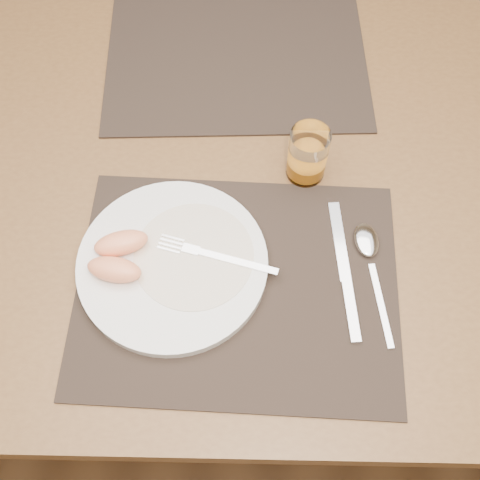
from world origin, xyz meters
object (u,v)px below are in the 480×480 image
table (239,188)px  placemat_near (237,287)px  spoon (368,249)px  placemat_far (236,56)px  juice_glass (307,156)px  knife (346,281)px  fork (207,254)px  plate (173,264)px

table → placemat_near: placemat_near is taller
placemat_near → spoon: (0.19, 0.06, 0.01)m
placemat_far → juice_glass: 0.27m
placemat_near → juice_glass: (0.10, 0.20, 0.04)m
spoon → knife: bearing=-125.3°
placemat_far → knife: size_ratio=2.04×
table → knife: 0.28m
fork → spoon: bearing=4.4°
table → plate: plate is taller
table → juice_glass: size_ratio=15.48×
knife → placemat_far: bearing=110.8°
placemat_far → spoon: size_ratio=2.34×
placemat_near → knife: 0.15m
placemat_near → table: bearing=90.6°
table → fork: 0.21m
table → plate: (-0.09, -0.19, 0.10)m
fork → spoon: fork is taller
placemat_near → spoon: spoon is taller
placemat_far → plate: bearing=-101.2°
plate → juice_glass: bearing=40.8°
juice_glass → placemat_far: bearing=114.6°
placemat_far → fork: fork is taller
table → placemat_near: bearing=-89.4°
table → placemat_near: (0.00, -0.22, 0.09)m
table → juice_glass: juice_glass is taller
table → spoon: size_ratio=7.28×
placemat_far → juice_glass: size_ratio=4.97×
placemat_far → spoon: spoon is taller
spoon → juice_glass: (-0.09, 0.14, 0.03)m
placemat_far → spoon: (0.20, -0.38, 0.01)m
table → spoon: 0.27m
spoon → plate: bearing=-173.9°
fork → juice_glass: size_ratio=1.91×
placemat_far → fork: size_ratio=2.60×
knife → juice_glass: (-0.05, 0.19, 0.04)m
placemat_near → fork: fork is taller
plate → fork: (0.05, 0.01, 0.01)m
placemat_near → placemat_far: (-0.01, 0.44, 0.00)m
fork → plate: bearing=-166.0°
table → placemat_near: size_ratio=3.11×
table → fork: fork is taller
fork → knife: size_ratio=0.78×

